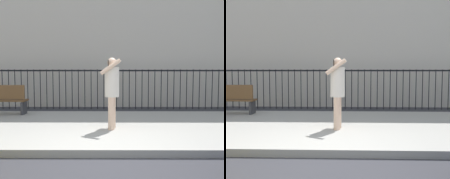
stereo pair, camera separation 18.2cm
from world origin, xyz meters
The scene contains 6 objects.
ground_plane centered at (0.00, 0.00, 0.00)m, with size 60.00×60.00×0.00m, color #333338.
sidewalk centered at (0.00, 2.20, 0.07)m, with size 28.00×4.40×0.15m, color #9E9B93.
building_facade centered at (0.00, 8.50, 4.76)m, with size 28.00×4.00×9.52m, color beige.
iron_fence centered at (0.00, 5.90, 1.02)m, with size 12.03×0.04×1.60m.
pedestrian_on_phone centered at (0.23, 1.71, 1.14)m, with size 0.50×0.69×1.71m.
street_bench centered at (-3.33, 3.69, 0.65)m, with size 1.60×0.45×0.95m.
Camera 2 is at (0.44, -4.51, 1.56)m, focal length 41.75 mm.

